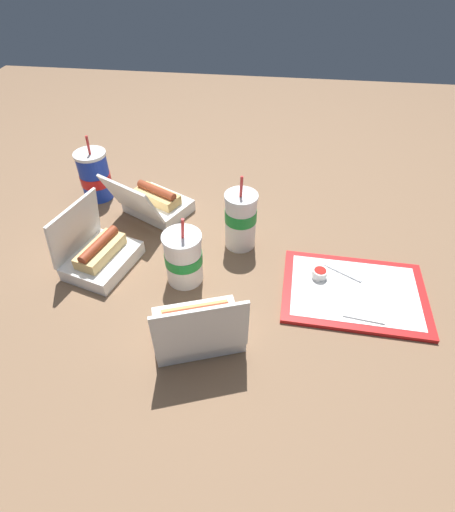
% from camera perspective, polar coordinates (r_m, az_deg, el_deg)
% --- Properties ---
extents(ground_plane, '(3.20, 3.20, 0.00)m').
position_cam_1_polar(ground_plane, '(1.12, 1.21, -1.84)').
color(ground_plane, brown).
extents(food_tray, '(0.38, 0.27, 0.01)m').
position_cam_1_polar(food_tray, '(1.10, 17.62, -4.93)').
color(food_tray, red).
rests_on(food_tray, ground_plane).
extents(ketchup_cup, '(0.04, 0.04, 0.02)m').
position_cam_1_polar(ketchup_cup, '(1.10, 13.04, -2.41)').
color(ketchup_cup, white).
rests_on(ketchup_cup, food_tray).
extents(napkin_stack, '(0.11, 0.11, 0.00)m').
position_cam_1_polar(napkin_stack, '(1.07, 18.92, -6.63)').
color(napkin_stack, white).
rests_on(napkin_stack, food_tray).
extents(plastic_fork, '(0.10, 0.07, 0.00)m').
position_cam_1_polar(plastic_fork, '(1.13, 16.13, -2.23)').
color(plastic_fork, white).
rests_on(plastic_fork, food_tray).
extents(clamshell_hotdog_back, '(0.24, 0.21, 0.18)m').
position_cam_1_polar(clamshell_hotdog_back, '(0.94, -4.27, -10.03)').
color(clamshell_hotdog_back, white).
rests_on(clamshell_hotdog_back, ground_plane).
extents(clamshell_hotdog_corner, '(0.27, 0.28, 0.17)m').
position_cam_1_polar(clamshell_hotdog_corner, '(1.32, -10.31, 7.53)').
color(clamshell_hotdog_corner, white).
rests_on(clamshell_hotdog_corner, ground_plane).
extents(clamshell_hotdog_right, '(0.20, 0.23, 0.19)m').
position_cam_1_polar(clamshell_hotdog_right, '(1.16, -17.88, 0.28)').
color(clamshell_hotdog_right, white).
rests_on(clamshell_hotdog_right, ground_plane).
extents(soda_cup_front, '(0.10, 0.10, 0.21)m').
position_cam_1_polar(soda_cup_front, '(1.05, -6.30, -0.25)').
color(soda_cup_front, white).
rests_on(soda_cup_front, ground_plane).
extents(soda_cup_back, '(0.09, 0.09, 0.24)m').
position_cam_1_polar(soda_cup_back, '(1.14, 1.70, 5.26)').
color(soda_cup_back, white).
rests_on(soda_cup_back, ground_plane).
extents(soda_cup_left, '(0.10, 0.10, 0.23)m').
position_cam_1_polar(soda_cup_left, '(1.43, -18.41, 10.83)').
color(soda_cup_left, '#1938B7').
rests_on(soda_cup_left, ground_plane).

